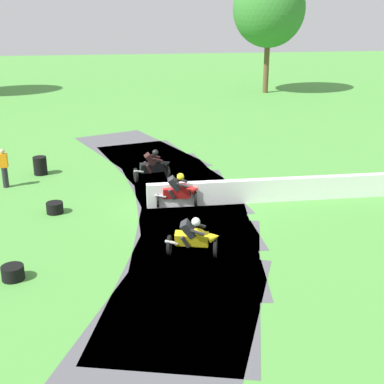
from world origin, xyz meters
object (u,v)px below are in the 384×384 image
motorcycle_lead_yellow (194,237)px  tire_stack_mid_a (55,208)px  track_marshal (4,168)px  motorcycle_trailing_black (154,166)px  motorcycle_chase_red (179,191)px  tire_stack_mid_b (40,166)px  tire_stack_near (13,273)px

motorcycle_lead_yellow → tire_stack_mid_a: motorcycle_lead_yellow is taller
tire_stack_mid_a → track_marshal: (-2.29, 3.19, 0.62)m
motorcycle_lead_yellow → motorcycle_trailing_black: (-0.67, 7.38, 0.02)m
motorcycle_chase_red → tire_stack_mid_b: motorcycle_chase_red is taller
motorcycle_lead_yellow → tire_stack_near: bearing=-172.7°
motorcycle_lead_yellow → track_marshal: bearing=132.7°
motorcycle_chase_red → track_marshal: track_marshal is taller
tire_stack_mid_a → motorcycle_trailing_black: bearing=39.9°
tire_stack_near → motorcycle_trailing_black: bearing=60.8°
tire_stack_near → tire_stack_mid_b: bearing=92.5°
motorcycle_lead_yellow → tire_stack_mid_b: bearing=122.0°
motorcycle_trailing_black → track_marshal: track_marshal is taller
motorcycle_lead_yellow → tire_stack_mid_b: size_ratio=2.12×
motorcycle_chase_red → tire_stack_mid_b: (-5.60, 4.82, -0.25)m
motorcycle_chase_red → track_marshal: 7.55m
motorcycle_chase_red → tire_stack_mid_a: motorcycle_chase_red is taller
motorcycle_trailing_black → tire_stack_near: (-4.49, -8.04, -0.46)m
motorcycle_trailing_black → tire_stack_mid_b: size_ratio=2.12×
tire_stack_near → tire_stack_mid_b: 9.60m
track_marshal → tire_stack_mid_a: bearing=-54.4°
tire_stack_near → tire_stack_mid_a: (0.66, 4.84, 0.00)m
tire_stack_mid_b → motorcycle_lead_yellow: bearing=-58.0°
motorcycle_lead_yellow → motorcycle_chase_red: 4.11m
motorcycle_trailing_black → track_marshal: (-6.12, -0.01, 0.16)m
tire_stack_near → track_marshal: (-1.63, 8.03, 0.62)m
tire_stack_mid_b → track_marshal: track_marshal is taller
tire_stack_near → track_marshal: bearing=101.5°
motorcycle_chase_red → tire_stack_mid_a: size_ratio=2.80×
track_marshal → motorcycle_trailing_black: bearing=0.1°
tire_stack_mid_b → track_marshal: 2.02m
motorcycle_trailing_black → tire_stack_mid_a: motorcycle_trailing_black is taller
motorcycle_chase_red → tire_stack_near: (-5.18, -4.77, -0.45)m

